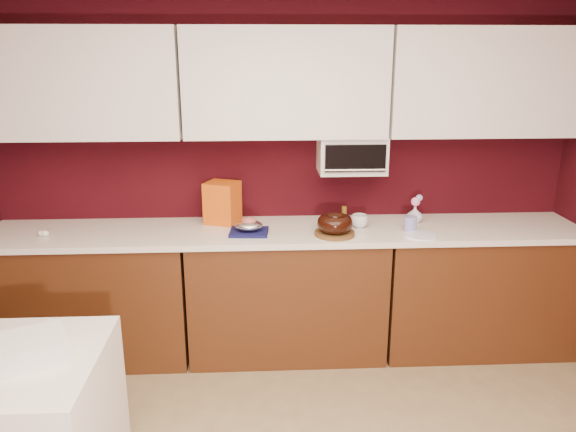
{
  "coord_description": "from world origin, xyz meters",
  "views": [
    {
      "loc": [
        -0.18,
        -1.64,
        2.05
      ],
      "look_at": [
        0.0,
        1.84,
        1.02
      ],
      "focal_mm": 35.0,
      "sensor_mm": 36.0,
      "label": 1
    }
  ],
  "objects_px": {
    "coffee_mug": "(360,220)",
    "flower_vase": "(415,213)",
    "newspaper_stack": "(29,349)",
    "toaster_oven": "(351,154)",
    "pandoro_box": "(222,203)",
    "foil_ham_nest": "(249,225)",
    "blue_jar": "(410,224)",
    "bundt_cake": "(335,223)"
  },
  "relations": [
    {
      "from": "coffee_mug",
      "to": "flower_vase",
      "type": "xyz_separation_m",
      "value": [
        0.4,
        0.1,
        0.01
      ]
    },
    {
      "from": "flower_vase",
      "to": "newspaper_stack",
      "type": "distance_m",
      "value": 2.55
    },
    {
      "from": "newspaper_stack",
      "to": "coffee_mug",
      "type": "bearing_deg",
      "value": 39.01
    },
    {
      "from": "toaster_oven",
      "to": "newspaper_stack",
      "type": "xyz_separation_m",
      "value": [
        -1.64,
        -1.52,
        -0.57
      ]
    },
    {
      "from": "flower_vase",
      "to": "pandoro_box",
      "type": "bearing_deg",
      "value": 177.34
    },
    {
      "from": "foil_ham_nest",
      "to": "newspaper_stack",
      "type": "bearing_deg",
      "value": -126.44
    },
    {
      "from": "pandoro_box",
      "to": "blue_jar",
      "type": "height_order",
      "value": "pandoro_box"
    },
    {
      "from": "bundt_cake",
      "to": "newspaper_stack",
      "type": "relative_size",
      "value": 0.76
    },
    {
      "from": "bundt_cake",
      "to": "foil_ham_nest",
      "type": "height_order",
      "value": "bundt_cake"
    },
    {
      "from": "coffee_mug",
      "to": "pandoro_box",
      "type": "bearing_deg",
      "value": 170.22
    },
    {
      "from": "newspaper_stack",
      "to": "toaster_oven",
      "type": "bearing_deg",
      "value": 42.8
    },
    {
      "from": "foil_ham_nest",
      "to": "bundt_cake",
      "type": "bearing_deg",
      "value": -6.79
    },
    {
      "from": "bundt_cake",
      "to": "foil_ham_nest",
      "type": "relative_size",
      "value": 1.29
    },
    {
      "from": "toaster_oven",
      "to": "bundt_cake",
      "type": "distance_m",
      "value": 0.52
    },
    {
      "from": "blue_jar",
      "to": "coffee_mug",
      "type": "bearing_deg",
      "value": 162.57
    },
    {
      "from": "flower_vase",
      "to": "blue_jar",
      "type": "bearing_deg",
      "value": -112.84
    },
    {
      "from": "bundt_cake",
      "to": "toaster_oven",
      "type": "bearing_deg",
      "value": 65.07
    },
    {
      "from": "blue_jar",
      "to": "newspaper_stack",
      "type": "relative_size",
      "value": 0.34
    },
    {
      "from": "coffee_mug",
      "to": "newspaper_stack",
      "type": "xyz_separation_m",
      "value": [
        -1.68,
        -1.36,
        -0.15
      ]
    },
    {
      "from": "newspaper_stack",
      "to": "blue_jar",
      "type": "bearing_deg",
      "value": 32.23
    },
    {
      "from": "coffee_mug",
      "to": "flower_vase",
      "type": "height_order",
      "value": "flower_vase"
    },
    {
      "from": "coffee_mug",
      "to": "blue_jar",
      "type": "relative_size",
      "value": 1.05
    },
    {
      "from": "foil_ham_nest",
      "to": "newspaper_stack",
      "type": "relative_size",
      "value": 0.59
    },
    {
      "from": "toaster_oven",
      "to": "pandoro_box",
      "type": "distance_m",
      "value": 0.95
    },
    {
      "from": "bundt_cake",
      "to": "coffee_mug",
      "type": "bearing_deg",
      "value": 40.01
    },
    {
      "from": "bundt_cake",
      "to": "pandoro_box",
      "type": "relative_size",
      "value": 0.8
    },
    {
      "from": "bundt_cake",
      "to": "pandoro_box",
      "type": "xyz_separation_m",
      "value": [
        -0.74,
        0.32,
        0.06
      ]
    },
    {
      "from": "pandoro_box",
      "to": "bundt_cake",
      "type": "bearing_deg",
      "value": -1.58
    },
    {
      "from": "pandoro_box",
      "to": "blue_jar",
      "type": "relative_size",
      "value": 2.83
    },
    {
      "from": "foil_ham_nest",
      "to": "flower_vase",
      "type": "xyz_separation_m",
      "value": [
        1.15,
        0.19,
        0.01
      ]
    },
    {
      "from": "blue_jar",
      "to": "flower_vase",
      "type": "xyz_separation_m",
      "value": [
        0.08,
        0.2,
        0.01
      ]
    },
    {
      "from": "toaster_oven",
      "to": "coffee_mug",
      "type": "distance_m",
      "value": 0.45
    },
    {
      "from": "bundt_cake",
      "to": "coffee_mug",
      "type": "relative_size",
      "value": 2.16
    },
    {
      "from": "pandoro_box",
      "to": "coffee_mug",
      "type": "relative_size",
      "value": 2.68
    },
    {
      "from": "bundt_cake",
      "to": "flower_vase",
      "type": "distance_m",
      "value": 0.65
    },
    {
      "from": "blue_jar",
      "to": "flower_vase",
      "type": "bearing_deg",
      "value": 67.16
    },
    {
      "from": "blue_jar",
      "to": "newspaper_stack",
      "type": "height_order",
      "value": "blue_jar"
    },
    {
      "from": "pandoro_box",
      "to": "newspaper_stack",
      "type": "height_order",
      "value": "pandoro_box"
    },
    {
      "from": "bundt_cake",
      "to": "pandoro_box",
      "type": "height_order",
      "value": "pandoro_box"
    },
    {
      "from": "bundt_cake",
      "to": "pandoro_box",
      "type": "distance_m",
      "value": 0.81
    },
    {
      "from": "toaster_oven",
      "to": "flower_vase",
      "type": "relative_size",
      "value": 3.47
    },
    {
      "from": "newspaper_stack",
      "to": "pandoro_box",
      "type": "bearing_deg",
      "value": 63.68
    }
  ]
}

